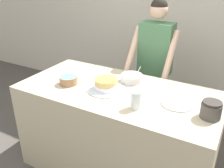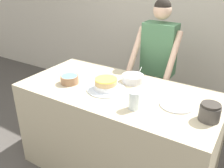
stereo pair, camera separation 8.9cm
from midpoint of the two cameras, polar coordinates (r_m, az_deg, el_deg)
name	(u,v)px [view 1 (the left image)]	position (r m, az deg, el deg)	size (l,w,h in m)	color
wall_back	(176,14)	(3.51, 13.65, 15.22)	(10.00, 0.05, 2.60)	beige
counter	(117,131)	(2.42, 0.19, -10.69)	(1.77, 0.86, 0.88)	#C6B793
person_baker	(155,56)	(2.82, 8.93, 6.25)	(0.49, 0.44, 1.58)	#2D2D38
cake	(106,85)	(2.17, -2.56, -0.28)	(0.34, 0.34, 0.10)	silver
frosting_bowl_blue	(69,80)	(2.33, -10.99, 0.91)	(0.16, 0.16, 0.07)	#936B4C
frosting_bowl_white	(132,78)	(2.34, 3.46, 1.43)	(0.20, 0.20, 0.14)	silver
drinking_glass	(136,100)	(1.88, 4.15, -3.66)	(0.08, 0.08, 0.14)	silver
ceramic_plate	(178,103)	(2.02, 13.56, -4.31)	(0.27, 0.27, 0.01)	silver
stoneware_jar	(211,110)	(1.89, 20.45, -5.57)	(0.15, 0.15, 0.13)	#4C4742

